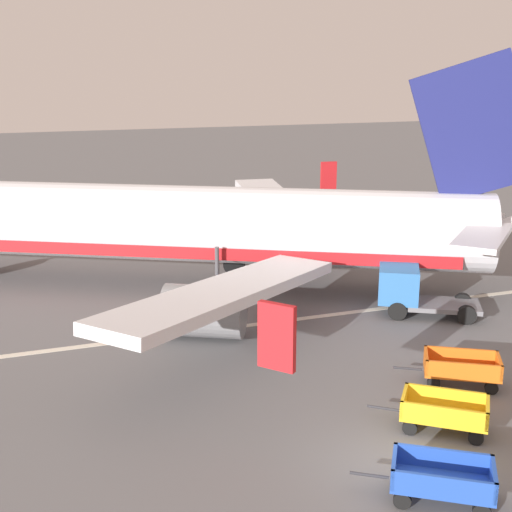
{
  "coord_description": "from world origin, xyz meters",
  "views": [
    {
      "loc": [
        -9.38,
        -14.68,
        10.52
      ],
      "look_at": [
        0.28,
        12.3,
        2.8
      ],
      "focal_mm": 49.25,
      "sensor_mm": 36.0,
      "label": 1
    }
  ],
  "objects": [
    {
      "name": "ground_plane",
      "position": [
        0.0,
        0.0,
        0.0
      ],
      "size": [
        220.0,
        220.0,
        0.0
      ],
      "primitive_type": "plane",
      "color": "slate"
    },
    {
      "name": "apron_stripe",
      "position": [
        0.0,
        11.58,
        0.01
      ],
      "size": [
        120.0,
        0.36,
        0.01
      ],
      "primitive_type": "cube",
      "color": "silver",
      "rests_on": "ground"
    },
    {
      "name": "airplane",
      "position": [
        -0.87,
        17.73,
        3.05
      ],
      "size": [
        34.75,
        28.79,
        11.34
      ],
      "color": "silver",
      "rests_on": "ground"
    },
    {
      "name": "baggage_cart_nearest",
      "position": [
        0.18,
        -1.73,
        0.6
      ],
      "size": [
        3.37,
        2.58,
        1.07
      ],
      "color": "#234CB2",
      "rests_on": "ground"
    },
    {
      "name": "baggage_cart_second_in_row",
      "position": [
        2.28,
        1.27,
        0.6
      ],
      "size": [
        3.26,
        2.75,
        1.07
      ],
      "color": "gold",
      "rests_on": "ground"
    },
    {
      "name": "baggage_cart_third_in_row",
      "position": [
        4.66,
        3.75,
        0.6
      ],
      "size": [
        3.43,
        2.48,
        1.07
      ],
      "color": "orange",
      "rests_on": "ground"
    },
    {
      "name": "service_truck_beside_carts",
      "position": [
        6.81,
        10.59,
        1.1
      ],
      "size": [
        4.74,
        3.83,
        2.1
      ],
      "color": "slate",
      "rests_on": "ground"
    }
  ]
}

